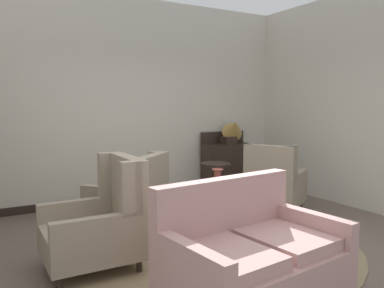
{
  "coord_description": "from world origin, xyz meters",
  "views": [
    {
      "loc": [
        -2.31,
        -3.43,
        1.63
      ],
      "look_at": [
        -0.03,
        0.58,
        1.15
      ],
      "focal_mm": 36.22,
      "sensor_mm": 36.0,
      "label": 1
    }
  ],
  "objects": [
    {
      "name": "armchair_near_sideboard",
      "position": [
        -0.59,
        1.15,
        0.42
      ],
      "size": [
        1.13,
        1.15,
        1.0
      ],
      "rotation": [
        0.0,
        0.0,
        3.88
      ],
      "color": "gray",
      "rests_on": "ground"
    },
    {
      "name": "porcelain_vase",
      "position": [
        0.15,
        0.3,
        0.66
      ],
      "size": [
        0.19,
        0.19,
        0.38
      ],
      "color": "brown",
      "rests_on": "coffee_table"
    },
    {
      "name": "baseboard_back",
      "position": [
        0.0,
        2.67,
        0.06
      ],
      "size": [
        5.78,
        0.03,
        0.12
      ],
      "primitive_type": "cube",
      "color": "black",
      "rests_on": "ground"
    },
    {
      "name": "ground",
      "position": [
        0.0,
        0.0,
        0.0
      ],
      "size": [
        8.1,
        8.1,
        0.0
      ],
      "primitive_type": "plane",
      "color": "brown"
    },
    {
      "name": "gramophone",
      "position": [
        1.82,
        2.34,
        1.16
      ],
      "size": [
        0.54,
        0.6,
        0.57
      ],
      "color": "black",
      "rests_on": "sideboard"
    },
    {
      "name": "settee",
      "position": [
        -0.41,
        -1.05,
        0.41
      ],
      "size": [
        1.53,
        1.06,
        1.0
      ],
      "rotation": [
        0.0,
        0.0,
        0.12
      ],
      "color": "tan",
      "rests_on": "ground"
    },
    {
      "name": "armchair_back_corner",
      "position": [
        -1.25,
        0.27,
        0.45
      ],
      "size": [
        0.9,
        0.81,
        1.1
      ],
      "rotation": [
        0.0,
        0.0,
        4.71
      ],
      "color": "gray",
      "rests_on": "ground"
    },
    {
      "name": "armchair_foreground_right",
      "position": [
        1.54,
        0.87,
        0.44
      ],
      "size": [
        1.12,
        1.06,
        1.05
      ],
      "rotation": [
        0.0,
        0.0,
        2.11
      ],
      "color": "gray",
      "rests_on": "ground"
    },
    {
      "name": "side_table",
      "position": [
        0.82,
        1.38,
        0.44
      ],
      "size": [
        0.46,
        0.46,
        0.74
      ],
      "color": "black",
      "rests_on": "ground"
    },
    {
      "name": "wall_right",
      "position": [
        2.89,
        0.82,
        1.68
      ],
      "size": [
        0.08,
        3.81,
        3.36
      ],
      "primitive_type": "cube",
      "color": "beige",
      "rests_on": "ground"
    },
    {
      "name": "area_rug",
      "position": [
        0.0,
        0.3,
        0.01
      ],
      "size": [
        3.47,
        3.47,
        0.01
      ],
      "primitive_type": "cylinder",
      "color": "#847051",
      "rests_on": "ground"
    },
    {
      "name": "wall_back",
      "position": [
        0.0,
        2.72,
        1.68
      ],
      "size": [
        5.94,
        0.08,
        3.36
      ],
      "primitive_type": "cube",
      "color": "beige",
      "rests_on": "ground"
    },
    {
      "name": "sideboard",
      "position": [
        1.77,
        2.43,
        0.51
      ],
      "size": [
        0.94,
        0.39,
        1.11
      ],
      "color": "black",
      "rests_on": "ground"
    },
    {
      "name": "coffee_table",
      "position": [
        0.21,
        0.25,
        0.41
      ],
      "size": [
        0.97,
        0.97,
        0.49
      ],
      "color": "black",
      "rests_on": "ground"
    }
  ]
}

